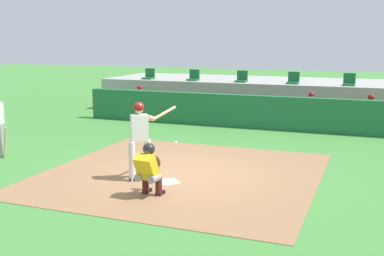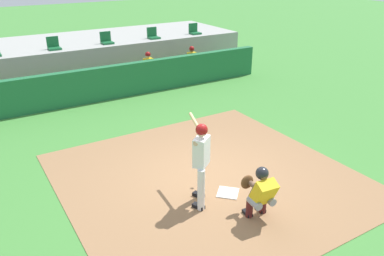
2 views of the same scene
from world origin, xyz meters
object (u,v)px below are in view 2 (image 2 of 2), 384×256
dugout_player_1 (150,68)px  stadium_seat_4 (153,35)px  dugout_player_2 (193,61)px  stadium_seat_5 (194,31)px  catcher_crouched (260,191)px  stadium_seat_2 (54,46)px  home_plate (228,193)px  batter_at_plate (201,159)px  stadium_seat_3 (107,40)px

dugout_player_1 → stadium_seat_4: stadium_seat_4 is taller
dugout_player_2 → stadium_seat_4: 2.37m
dugout_player_1 → stadium_seat_5: size_ratio=2.71×
catcher_crouched → stadium_seat_2: bearing=95.6°
home_plate → stadium_seat_5: 11.63m
stadium_seat_5 → home_plate: bearing=-118.0°
batter_at_plate → stadium_seat_4: bearing=68.8°
dugout_player_2 → stadium_seat_2: 5.64m
batter_at_plate → stadium_seat_5: stadium_seat_5 is taller
stadium_seat_2 → stadium_seat_4: (4.33, 0.00, 0.00)m
batter_at_plate → stadium_seat_3: 10.32m
catcher_crouched → stadium_seat_2: size_ratio=4.25×
batter_at_plate → dugout_player_2: 9.44m
batter_at_plate → catcher_crouched: bearing=-55.2°
home_plate → catcher_crouched: 1.15m
home_plate → stadium_seat_4: (3.25, 10.18, 1.51)m
dugout_player_1 → stadium_seat_3: stadium_seat_3 is taller
stadium_seat_3 → stadium_seat_5: size_ratio=1.00×
batter_at_plate → stadium_seat_5: 11.86m
stadium_seat_5 → batter_at_plate: bearing=-121.0°
stadium_seat_2 → batter_at_plate: bearing=-87.8°
stadium_seat_5 → stadium_seat_3: bearing=180.0°
catcher_crouched → dugout_player_1: (2.06, 9.13, 0.07)m
catcher_crouched → stadium_seat_5: stadium_seat_5 is taller
catcher_crouched → dugout_player_1: size_ratio=1.57×
batter_at_plate → stadium_seat_2: bearing=92.2°
batter_at_plate → dugout_player_1: 8.58m
home_plate → batter_at_plate: size_ratio=0.24×
dugout_player_1 → stadium_seat_5: (3.35, 2.03, 0.86)m
catcher_crouched → stadium_seat_2: 11.26m
batter_at_plate → catcher_crouched: size_ratio=0.89×
home_plate → stadium_seat_2: (-1.08, 10.18, 1.51)m
dugout_player_1 → batter_at_plate: bearing=-108.8°
stadium_seat_2 → dugout_player_1: bearing=-32.8°
stadium_seat_2 → stadium_seat_3: size_ratio=1.00×
dugout_player_1 → stadium_seat_2: bearing=147.2°
dugout_player_2 → stadium_seat_2: bearing=158.6°
dugout_player_1 → dugout_player_2: size_ratio=1.00×
stadium_seat_4 → stadium_seat_5: 2.17m
dugout_player_1 → stadium_seat_2: size_ratio=2.71×
stadium_seat_5 → catcher_crouched: bearing=-115.8°
catcher_crouched → stadium_seat_5: size_ratio=4.25×
batter_at_plate → catcher_crouched: (0.70, -1.01, -0.43)m
stadium_seat_5 → dugout_player_1: bearing=-148.7°
stadium_seat_2 → stadium_seat_5: same height
dugout_player_1 → stadium_seat_4: bearing=59.9°
catcher_crouched → dugout_player_2: bearing=65.8°
home_plate → stadium_seat_4: stadium_seat_4 is taller
dugout_player_2 → stadium_seat_3: size_ratio=2.71×
catcher_crouched → stadium_seat_5: bearing=64.2°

